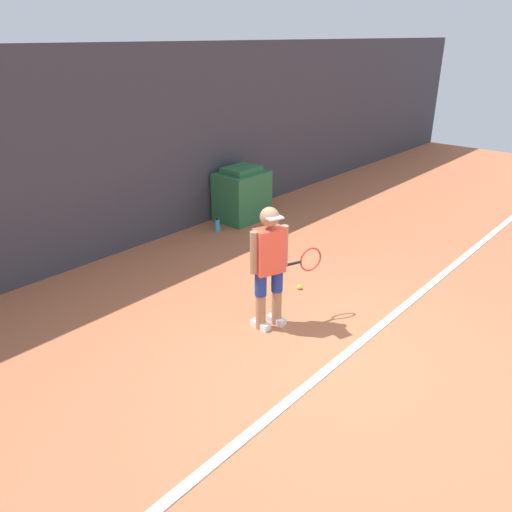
{
  "coord_description": "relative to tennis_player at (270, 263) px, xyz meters",
  "views": [
    {
      "loc": [
        -3.97,
        -2.36,
        3.22
      ],
      "look_at": [
        0.0,
        1.13,
        0.86
      ],
      "focal_mm": 35.0,
      "sensor_mm": 36.0,
      "label": 1
    }
  ],
  "objects": [
    {
      "name": "ground_plane",
      "position": [
        -0.01,
        -0.93,
        -0.82
      ],
      "size": [
        24.0,
        24.0,
        0.0
      ],
      "primitive_type": "plane",
      "color": "#B76642"
    },
    {
      "name": "tennis_player",
      "position": [
        0.0,
        0.0,
        0.0
      ],
      "size": [
        0.92,
        0.41,
        1.5
      ],
      "rotation": [
        0.0,
        0.0,
        -0.35
      ],
      "color": "#A37556",
      "rests_on": "ground_plane"
    },
    {
      "name": "court_baseline",
      "position": [
        -0.01,
        -1.02,
        -0.82
      ],
      "size": [
        21.6,
        0.1,
        0.01
      ],
      "color": "white",
      "rests_on": "ground_plane"
    },
    {
      "name": "back_wall",
      "position": [
        -0.01,
        3.26,
        0.73
      ],
      "size": [
        24.0,
        0.1,
        3.12
      ],
      "color": "#383842",
      "rests_on": "ground_plane"
    },
    {
      "name": "water_bottle",
      "position": [
        1.79,
        2.72,
        -0.71
      ],
      "size": [
        0.09,
        0.09,
        0.24
      ],
      "color": "#33ADD6",
      "rests_on": "ground_plane"
    },
    {
      "name": "covered_chair",
      "position": [
        2.55,
        2.81,
        -0.34
      ],
      "size": [
        0.92,
        0.71,
        1.01
      ],
      "color": "#28663D",
      "rests_on": "ground_plane"
    },
    {
      "name": "tennis_ball",
      "position": [
        0.98,
        0.29,
        -0.79
      ],
      "size": [
        0.07,
        0.07,
        0.07
      ],
      "color": "#D1E533",
      "rests_on": "ground_plane"
    }
  ]
}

